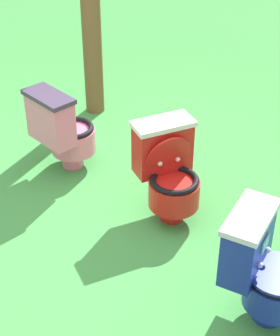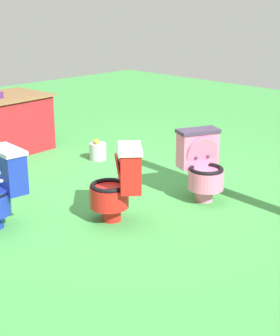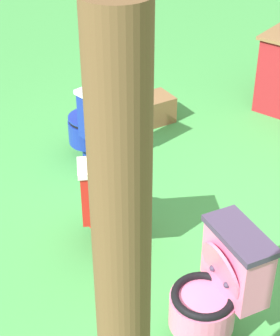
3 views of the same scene
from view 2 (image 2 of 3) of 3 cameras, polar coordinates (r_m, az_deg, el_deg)
name	(u,v)px [view 2 (image 2 of 3)]	position (r m, az deg, el deg)	size (l,w,h in m)	color
ground	(119,191)	(5.70, -2.37, -2.51)	(14.00, 14.00, 0.00)	#429947
toilet_pink	(202,165)	(5.40, 6.85, 0.39)	(0.56, 0.61, 0.73)	pink
toilet_red	(119,183)	(4.83, -2.35, -1.69)	(0.63, 0.63, 0.73)	red
lemon_bucket	(98,151)	(6.76, -4.68, 1.90)	(0.22, 0.22, 0.28)	#B7B7BF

